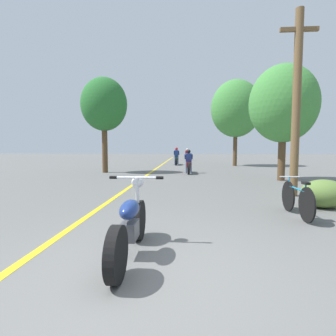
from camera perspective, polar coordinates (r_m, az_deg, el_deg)
name	(u,v)px	position (r m, az deg, el deg)	size (l,w,h in m)	color
ground_plane	(149,276)	(3.28, -4.11, -22.34)	(120.00, 120.00, 0.00)	#60605E
lane_stripe_center	(151,172)	(15.62, -3.79, -0.96)	(0.14, 48.00, 0.01)	yellow
utility_pole	(296,102)	(8.94, 26.18, 12.85)	(1.10, 0.24, 5.53)	brown
roadside_tree_right_near	(283,104)	(12.95, 23.82, 12.61)	(2.98, 2.68, 5.13)	#513A23
roadside_tree_right_far	(236,109)	(22.13, 14.55, 12.38)	(3.96, 3.57, 6.87)	#513A23
roadside_tree_left	(104,105)	(16.12, -13.76, 13.21)	(2.69, 2.42, 5.55)	#513A23
roadside_bush	(324,194)	(7.52, 30.82, -4.82)	(1.10, 0.88, 0.70)	#5B7A38
motorcycle_foreground	(130,225)	(3.68, -8.21, -12.10)	(0.82, 1.99, 1.05)	black
motorcycle_rider_lead	(189,164)	(15.14, 4.51, 0.83)	(0.50, 2.11, 1.37)	black
motorcycle_rider_mid	(176,158)	(22.50, 1.85, 2.13)	(0.50, 2.16, 1.49)	black
motorcycle_rider_far	(187,156)	(30.18, 4.23, 2.65)	(0.50, 1.96, 1.40)	black
bicycle_parked	(297,199)	(6.31, 26.24, -6.06)	(0.44, 1.66, 0.82)	black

